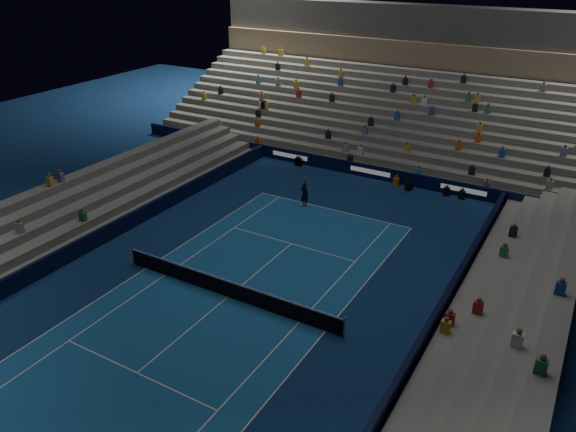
# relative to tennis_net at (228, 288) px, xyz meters

# --- Properties ---
(ground) EXTENTS (90.00, 90.00, 0.00)m
(ground) POSITION_rel_tennis_net_xyz_m (0.00, 0.00, -0.50)
(ground) COLOR navy
(ground) RESTS_ON ground
(court_surface) EXTENTS (10.97, 23.77, 0.01)m
(court_surface) POSITION_rel_tennis_net_xyz_m (0.00, 0.00, -0.50)
(court_surface) COLOR #1A5793
(court_surface) RESTS_ON ground
(sponsor_barrier_far) EXTENTS (44.00, 0.25, 1.00)m
(sponsor_barrier_far) POSITION_rel_tennis_net_xyz_m (0.00, 18.50, -0.00)
(sponsor_barrier_far) COLOR black
(sponsor_barrier_far) RESTS_ON ground
(sponsor_barrier_east) EXTENTS (0.25, 37.00, 1.00)m
(sponsor_barrier_east) POSITION_rel_tennis_net_xyz_m (9.70, 0.00, -0.00)
(sponsor_barrier_east) COLOR black
(sponsor_barrier_east) RESTS_ON ground
(sponsor_barrier_west) EXTENTS (0.25, 37.00, 1.00)m
(sponsor_barrier_west) POSITION_rel_tennis_net_xyz_m (-9.70, 0.00, -0.00)
(sponsor_barrier_west) COLOR black
(sponsor_barrier_west) RESTS_ON ground
(grandstand_main) EXTENTS (44.00, 15.20, 11.20)m
(grandstand_main) POSITION_rel_tennis_net_xyz_m (0.00, 27.90, 2.87)
(grandstand_main) COLOR slate
(grandstand_main) RESTS_ON ground
(grandstand_east) EXTENTS (5.00, 37.00, 2.50)m
(grandstand_east) POSITION_rel_tennis_net_xyz_m (13.17, 0.00, 0.41)
(grandstand_east) COLOR gray
(grandstand_east) RESTS_ON ground
(grandstand_west) EXTENTS (5.00, 37.00, 2.50)m
(grandstand_west) POSITION_rel_tennis_net_xyz_m (-13.17, 0.00, 0.41)
(grandstand_west) COLOR slate
(grandstand_west) RESTS_ON ground
(tennis_net) EXTENTS (12.90, 0.10, 1.10)m
(tennis_net) POSITION_rel_tennis_net_xyz_m (0.00, 0.00, 0.00)
(tennis_net) COLOR #B2B2B7
(tennis_net) RESTS_ON ground
(tennis_player) EXTENTS (0.66, 0.48, 1.67)m
(tennis_player) POSITION_rel_tennis_net_xyz_m (-1.91, 11.50, 0.33)
(tennis_player) COLOR black
(tennis_player) RESTS_ON ground
(broadcast_camera) EXTENTS (0.53, 0.90, 0.52)m
(broadcast_camera) POSITION_rel_tennis_net_xyz_m (3.31, 17.65, -0.23)
(broadcast_camera) COLOR black
(broadcast_camera) RESTS_ON ground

